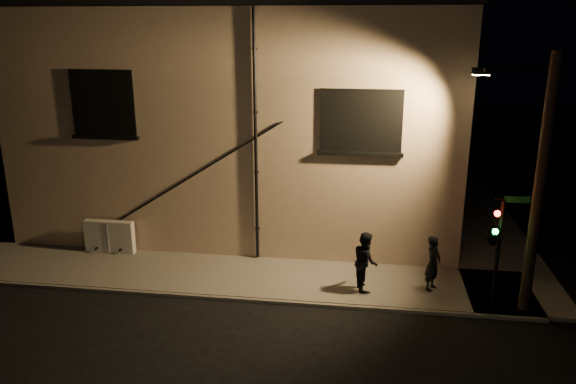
% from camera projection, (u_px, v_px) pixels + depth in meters
% --- Properties ---
extents(ground, '(90.00, 90.00, 0.00)m').
position_uv_depth(ground, '(299.00, 304.00, 16.57)').
color(ground, black).
extents(sidewalk, '(21.00, 16.00, 0.12)m').
position_uv_depth(sidewalk, '(346.00, 248.00, 20.55)').
color(sidewalk, '#645F5A').
rests_on(sidewalk, ground).
extents(building, '(16.20, 12.23, 8.80)m').
position_uv_depth(building, '(256.00, 109.00, 24.23)').
color(building, '#C4A88D').
rests_on(building, ground).
extents(utility_cabinet, '(1.77, 0.30, 1.17)m').
position_uv_depth(utility_cabinet, '(110.00, 237.00, 19.88)').
color(utility_cabinet, silver).
rests_on(utility_cabinet, sidewalk).
extents(pedestrian_a, '(0.67, 0.75, 1.72)m').
position_uv_depth(pedestrian_a, '(433.00, 263.00, 17.00)').
color(pedestrian_a, black).
rests_on(pedestrian_a, sidewalk).
extents(pedestrian_b, '(0.87, 1.02, 1.83)m').
position_uv_depth(pedestrian_b, '(365.00, 261.00, 17.02)').
color(pedestrian_b, black).
rests_on(pedestrian_b, sidewalk).
extents(traffic_signal, '(1.25, 1.93, 3.28)m').
position_uv_depth(traffic_signal, '(493.00, 234.00, 15.68)').
color(traffic_signal, black).
rests_on(traffic_signal, sidewalk).
extents(streetlamp_pole, '(2.03, 1.39, 7.31)m').
position_uv_depth(streetlamp_pole, '(536.00, 182.00, 15.07)').
color(streetlamp_pole, black).
rests_on(streetlamp_pole, ground).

